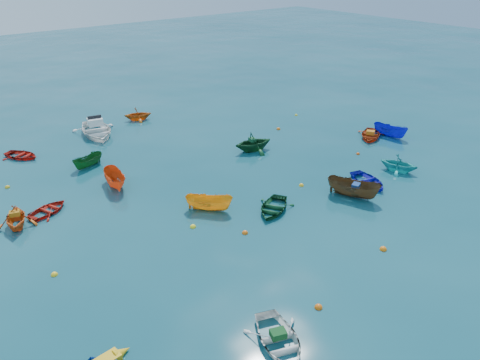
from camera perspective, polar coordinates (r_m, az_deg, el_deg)
ground at (r=28.74m, az=6.22°, el=-4.21°), size 160.00×160.00×0.00m
dinghy_white_near at (r=20.39m, az=4.73°, el=-19.37°), size 3.39×3.95×0.69m
sampan_brown_mid at (r=31.45m, az=13.53°, el=-1.96°), size 2.62×3.76×1.36m
dinghy_blue_se at (r=33.36m, az=15.31°, el=-0.47°), size 2.92×3.56×0.65m
dinghy_orange_w at (r=30.37m, az=-25.47°, el=-5.10°), size 2.96×3.20×1.39m
sampan_yellow_mid at (r=29.12m, az=-3.77°, el=-3.66°), size 2.85×2.96×1.16m
dinghy_green_e at (r=29.05m, az=4.01°, el=-3.74°), size 3.84×3.53×0.65m
dinghy_cyan_se at (r=35.93m, az=18.66°, el=1.05°), size 3.05×3.26×1.39m
dinghy_red_nw at (r=31.13m, az=-22.25°, el=-3.64°), size 3.09×2.68×0.54m
sampan_orange_n at (r=32.97m, az=-14.86°, el=-0.74°), size 1.80×3.34×1.23m
dinghy_green_n at (r=37.54m, az=1.61°, el=3.61°), size 3.59×3.26×1.63m
dinghy_red_ne at (r=41.68m, az=15.55°, el=5.00°), size 3.99×3.68×0.68m
sampan_blue_far at (r=42.47m, az=17.73°, el=5.11°), size 1.66×3.21×1.18m
dinghy_red_far at (r=40.02m, az=-25.04°, el=2.50°), size 3.23×3.49×0.59m
dinghy_orange_far at (r=45.51m, az=-12.30°, el=7.18°), size 3.07×2.88×1.31m
sampan_green_far at (r=36.53m, az=-17.95°, el=1.58°), size 2.76×1.72×1.00m
motorboat_white at (r=42.62m, az=-17.04°, el=5.28°), size 4.56×5.70×1.66m
tarp_green_a at (r=20.10m, az=4.67°, el=-18.19°), size 0.76×0.67×0.31m
tarp_blue_a at (r=31.04m, az=13.96°, el=-0.69°), size 0.72×0.65×0.29m
tarp_orange_a at (r=30.02m, az=-25.78°, el=-3.69°), size 0.66×0.57×0.27m
tarp_green_b at (r=37.13m, az=1.50°, el=4.94°), size 0.54×0.65×0.28m
tarp_orange_b at (r=41.41m, az=15.62°, el=5.60°), size 0.78×0.83×0.32m
buoy_or_a at (r=22.19m, az=9.54°, el=-15.11°), size 0.37×0.37×0.37m
buoy_ye_a at (r=27.48m, az=-5.75°, el=-5.74°), size 0.35×0.35×0.35m
buoy_or_b at (r=26.61m, az=17.05°, el=-8.12°), size 0.39×0.39×0.39m
buoy_ye_b at (r=25.45m, az=-21.68°, el=-10.71°), size 0.34×0.34×0.34m
buoy_or_c at (r=26.80m, az=0.61°, el=-6.51°), size 0.35×0.35×0.35m
buoy_ye_c at (r=32.21m, az=7.49°, el=-0.70°), size 0.34×0.34×0.34m
buoy_or_d at (r=38.01m, az=14.19°, el=3.07°), size 0.29×0.29×0.29m
buoy_ye_d at (r=35.41m, az=-26.48°, el=-0.83°), size 0.33×0.33×0.33m
buoy_or_e at (r=42.19m, az=4.70°, el=6.17°), size 0.36×0.36×0.36m
buoy_ye_e at (r=46.05m, az=6.87°, el=7.83°), size 0.29×0.29×0.29m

